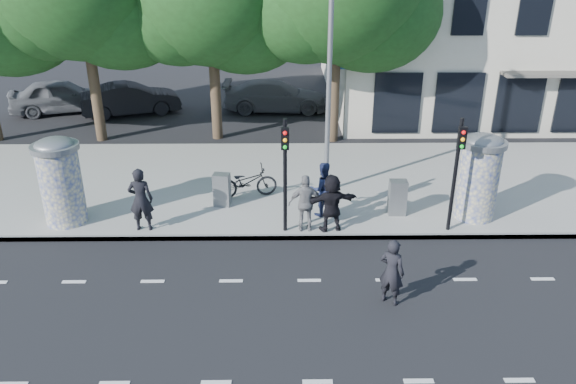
{
  "coord_description": "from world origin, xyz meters",
  "views": [
    {
      "loc": [
        -0.68,
        -10.71,
        7.98
      ],
      "look_at": [
        -0.52,
        3.5,
        1.54
      ],
      "focal_mm": 35.0,
      "sensor_mm": 36.0,
      "label": 1
    }
  ],
  "objects_px": {
    "ad_column_left": "(60,179)",
    "car_mid": "(131,99)",
    "cabinet_right": "(397,198)",
    "car_right": "(276,96)",
    "ped_e": "(306,203)",
    "ad_column_right": "(479,175)",
    "ped_f": "(332,203)",
    "street_lamp": "(330,53)",
    "car_left": "(61,96)",
    "cabinet_left": "(222,190)",
    "traffic_pole_far": "(457,164)",
    "man_road": "(392,272)",
    "ped_b": "(141,200)",
    "ped_c": "(322,189)",
    "bicycle": "(247,182)",
    "traffic_pole_near": "(285,165)"
  },
  "relations": [
    {
      "from": "street_lamp",
      "to": "car_mid",
      "type": "bearing_deg",
      "value": 132.51
    },
    {
      "from": "ped_e",
      "to": "ped_f",
      "type": "height_order",
      "value": "ped_f"
    },
    {
      "from": "traffic_pole_near",
      "to": "street_lamp",
      "type": "height_order",
      "value": "street_lamp"
    },
    {
      "from": "cabinet_left",
      "to": "car_right",
      "type": "bearing_deg",
      "value": 90.51
    },
    {
      "from": "car_right",
      "to": "ped_b",
      "type": "bearing_deg",
      "value": 164.62
    },
    {
      "from": "street_lamp",
      "to": "ped_b",
      "type": "bearing_deg",
      "value": -154.38
    },
    {
      "from": "man_road",
      "to": "car_left",
      "type": "relative_size",
      "value": 0.35
    },
    {
      "from": "ad_column_left",
      "to": "car_mid",
      "type": "relative_size",
      "value": 0.56
    },
    {
      "from": "ad_column_left",
      "to": "car_left",
      "type": "distance_m",
      "value": 13.09
    },
    {
      "from": "traffic_pole_near",
      "to": "bicycle",
      "type": "distance_m",
      "value": 3.14
    },
    {
      "from": "cabinet_left",
      "to": "cabinet_right",
      "type": "relative_size",
      "value": 0.97
    },
    {
      "from": "traffic_pole_far",
      "to": "car_right",
      "type": "relative_size",
      "value": 0.65
    },
    {
      "from": "ped_e",
      "to": "ad_column_left",
      "type": "bearing_deg",
      "value": -7.93
    },
    {
      "from": "street_lamp",
      "to": "car_right",
      "type": "distance_m",
      "value": 11.24
    },
    {
      "from": "bicycle",
      "to": "man_road",
      "type": "bearing_deg",
      "value": -159.05
    },
    {
      "from": "street_lamp",
      "to": "car_left",
      "type": "height_order",
      "value": "street_lamp"
    },
    {
      "from": "ped_b",
      "to": "cabinet_left",
      "type": "height_order",
      "value": "ped_b"
    },
    {
      "from": "ped_c",
      "to": "ped_f",
      "type": "xyz_separation_m",
      "value": [
        0.19,
        -0.99,
        0.01
      ]
    },
    {
      "from": "ad_column_left",
      "to": "ped_f",
      "type": "relative_size",
      "value": 1.53
    },
    {
      "from": "ad_column_right",
      "to": "car_right",
      "type": "xyz_separation_m",
      "value": [
        -6.2,
        12.27,
        -0.78
      ]
    },
    {
      "from": "ad_column_right",
      "to": "ped_c",
      "type": "xyz_separation_m",
      "value": [
        -4.66,
        0.17,
        -0.53
      ]
    },
    {
      "from": "street_lamp",
      "to": "man_road",
      "type": "height_order",
      "value": "street_lamp"
    },
    {
      "from": "cabinet_left",
      "to": "car_left",
      "type": "relative_size",
      "value": 0.22
    },
    {
      "from": "traffic_pole_near",
      "to": "ped_e",
      "type": "relative_size",
      "value": 1.96
    },
    {
      "from": "cabinet_left",
      "to": "street_lamp",
      "type": "bearing_deg",
      "value": 25.78
    },
    {
      "from": "bicycle",
      "to": "ped_c",
      "type": "bearing_deg",
      "value": -131.48
    },
    {
      "from": "ad_column_left",
      "to": "bicycle",
      "type": "distance_m",
      "value": 5.68
    },
    {
      "from": "ped_e",
      "to": "bicycle",
      "type": "bearing_deg",
      "value": -54.73
    },
    {
      "from": "cabinet_right",
      "to": "car_right",
      "type": "height_order",
      "value": "car_right"
    },
    {
      "from": "traffic_pole_far",
      "to": "man_road",
      "type": "xyz_separation_m",
      "value": [
        -2.32,
        -3.33,
        -1.38
      ]
    },
    {
      "from": "traffic_pole_near",
      "to": "cabinet_left",
      "type": "xyz_separation_m",
      "value": [
        -2.0,
        1.78,
        -1.54
      ]
    },
    {
      "from": "ad_column_right",
      "to": "ped_f",
      "type": "height_order",
      "value": "ad_column_right"
    },
    {
      "from": "traffic_pole_far",
      "to": "ped_c",
      "type": "relative_size",
      "value": 1.97
    },
    {
      "from": "car_mid",
      "to": "car_right",
      "type": "bearing_deg",
      "value": -105.0
    },
    {
      "from": "ad_column_right",
      "to": "car_right",
      "type": "relative_size",
      "value": 0.51
    },
    {
      "from": "ped_b",
      "to": "cabinet_right",
      "type": "xyz_separation_m",
      "value": [
        7.63,
        0.93,
        -0.4
      ]
    },
    {
      "from": "ped_e",
      "to": "cabinet_left",
      "type": "bearing_deg",
      "value": -36.28
    },
    {
      "from": "car_right",
      "to": "street_lamp",
      "type": "bearing_deg",
      "value": -169.34
    },
    {
      "from": "traffic_pole_near",
      "to": "man_road",
      "type": "height_order",
      "value": "traffic_pole_near"
    },
    {
      "from": "traffic_pole_near",
      "to": "ped_c",
      "type": "bearing_deg",
      "value": 43.15
    },
    {
      "from": "traffic_pole_far",
      "to": "bicycle",
      "type": "xyz_separation_m",
      "value": [
        -6.05,
        2.43,
        -1.55
      ]
    },
    {
      "from": "man_road",
      "to": "car_mid",
      "type": "bearing_deg",
      "value": -24.28
    },
    {
      "from": "traffic_pole_near",
      "to": "car_mid",
      "type": "relative_size",
      "value": 0.72
    },
    {
      "from": "ad_column_right",
      "to": "cabinet_left",
      "type": "height_order",
      "value": "ad_column_right"
    },
    {
      "from": "traffic_pole_near",
      "to": "street_lamp",
      "type": "bearing_deg",
      "value": 63.77
    },
    {
      "from": "ad_column_left",
      "to": "car_mid",
      "type": "xyz_separation_m",
      "value": [
        -0.92,
        11.87,
        -0.76
      ]
    },
    {
      "from": "ped_b",
      "to": "ped_f",
      "type": "xyz_separation_m",
      "value": [
        5.51,
        -0.09,
        -0.09
      ]
    },
    {
      "from": "ped_f",
      "to": "ad_column_right",
      "type": "bearing_deg",
      "value": 179.18
    },
    {
      "from": "ad_column_right",
      "to": "car_right",
      "type": "distance_m",
      "value": 13.77
    },
    {
      "from": "ad_column_left",
      "to": "traffic_pole_far",
      "type": "relative_size",
      "value": 0.78
    }
  ]
}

